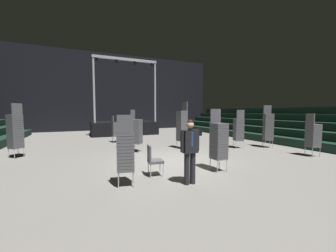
{
  "coord_description": "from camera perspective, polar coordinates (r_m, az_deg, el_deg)",
  "views": [
    {
      "loc": [
        -3.41,
        -7.12,
        1.96
      ],
      "look_at": [
        -0.3,
        0.03,
        1.4
      ],
      "focal_mm": 21.49,
      "sensor_mm": 36.0,
      "label": 1
    }
  ],
  "objects": [
    {
      "name": "ground_plane",
      "position": [
        8.14,
        2.04,
        -10.18
      ],
      "size": [
        22.0,
        30.0,
        0.1
      ],
      "primitive_type": "cube",
      "color": "slate"
    },
    {
      "name": "arena_end_wall",
      "position": [
        22.47,
        -14.9,
        9.2
      ],
      "size": [
        22.0,
        0.3,
        8.0
      ],
      "primitive_type": "cube",
      "color": "black",
      "rests_on": "ground_plane"
    },
    {
      "name": "bleacher_bank_right",
      "position": [
        14.96,
        33.49,
        0.23
      ],
      "size": [
        3.75,
        24.0,
        2.25
      ],
      "rotation": [
        0.0,
        0.0,
        -1.57
      ],
      "color": "black",
      "rests_on": "ground_plane"
    },
    {
      "name": "stage_riser",
      "position": [
        17.93,
        -12.5,
        -0.18
      ],
      "size": [
        5.37,
        3.32,
        6.17
      ],
      "color": "black",
      "rests_on": "ground_plane"
    },
    {
      "name": "man_with_tie",
      "position": [
        5.44,
        6.28,
        -6.18
      ],
      "size": [
        0.57,
        0.24,
        1.75
      ],
      "rotation": [
        0.0,
        0.0,
        3.14
      ],
      "color": "black",
      "rests_on": "ground_plane"
    },
    {
      "name": "chair_stack_front_left",
      "position": [
        6.82,
        14.17,
        -3.89
      ],
      "size": [
        0.45,
        0.45,
        2.05
      ],
      "rotation": [
        0.0,
        0.0,
        3.17
      ],
      "color": "#B2B5BA",
      "rests_on": "ground_plane"
    },
    {
      "name": "chair_stack_front_right",
      "position": [
        10.86,
        35.86,
        -2.05
      ],
      "size": [
        0.53,
        0.53,
        1.88
      ],
      "rotation": [
        0.0,
        0.0,
        4.48
      ],
      "color": "#B2B5BA",
      "rests_on": "ground_plane"
    },
    {
      "name": "chair_stack_mid_left",
      "position": [
        10.64,
        3.98,
        0.21
      ],
      "size": [
        0.51,
        0.51,
        2.48
      ],
      "rotation": [
        0.0,
        0.0,
        1.76
      ],
      "color": "#B2B5BA",
      "rests_on": "ground_plane"
    },
    {
      "name": "chair_stack_mid_right",
      "position": [
        10.67,
        -37.3,
        -1.07
      ],
      "size": [
        0.62,
        0.62,
        2.31
      ],
      "rotation": [
        0.0,
        0.0,
        0.78
      ],
      "color": "#B2B5BA",
      "rests_on": "ground_plane"
    },
    {
      "name": "chair_stack_mid_centre",
      "position": [
        5.43,
        -11.95,
        -6.78
      ],
      "size": [
        0.52,
        0.52,
        1.88
      ],
      "rotation": [
        0.0,
        0.0,
        6.08
      ],
      "color": "#B2B5BA",
      "rests_on": "ground_plane"
    },
    {
      "name": "chair_stack_rear_left",
      "position": [
        12.21,
        26.53,
        -0.11
      ],
      "size": [
        0.6,
        0.6,
        2.31
      ],
      "rotation": [
        0.0,
        0.0,
        2.62
      ],
      "color": "#B2B5BA",
      "rests_on": "ground_plane"
    },
    {
      "name": "chair_stack_rear_right",
      "position": [
        13.16,
        -14.57,
        -0.81
      ],
      "size": [
        0.47,
        0.47,
        1.71
      ],
      "rotation": [
        0.0,
        0.0,
        4.79
      ],
      "color": "#B2B5BA",
      "rests_on": "ground_plane"
    },
    {
      "name": "chair_stack_rear_centre",
      "position": [
        11.43,
        19.38,
        -0.8
      ],
      "size": [
        0.56,
        0.56,
        2.05
      ],
      "rotation": [
        0.0,
        0.0,
        5.96
      ],
      "color": "#B2B5BA",
      "rests_on": "ground_plane"
    },
    {
      "name": "chair_stack_aisle_left",
      "position": [
        9.85,
        -8.92,
        -1.38
      ],
      "size": [
        0.62,
        0.62,
        2.05
      ],
      "rotation": [
        0.0,
        0.0,
        4.03
      ],
      "color": "#B2B5BA",
      "rests_on": "ground_plane"
    },
    {
      "name": "equipment_road_case",
      "position": [
        16.45,
        7.79,
        -1.78
      ],
      "size": [
        0.99,
        0.75,
        0.56
      ],
      "primitive_type": "cube",
      "rotation": [
        0.0,
        0.0,
        0.18
      ],
      "color": "black",
      "rests_on": "ground_plane"
    },
    {
      "name": "loose_chair_near_man",
      "position": [
        6.22,
        -4.22,
        -9.17
      ],
      "size": [
        0.49,
        0.49,
        0.95
      ],
      "rotation": [
        0.0,
        0.0,
        4.59
      ],
      "color": "#B2B5BA",
      "rests_on": "ground_plane"
    }
  ]
}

